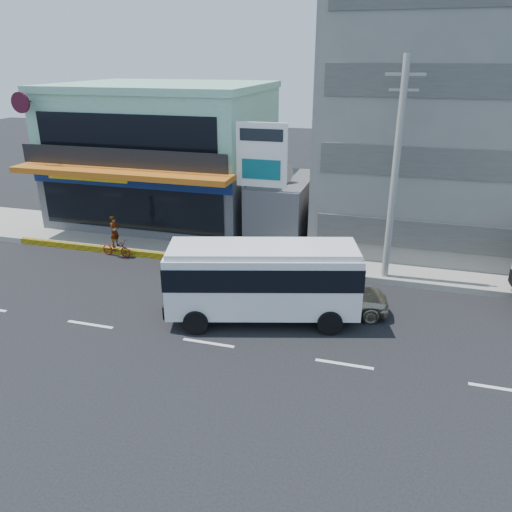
# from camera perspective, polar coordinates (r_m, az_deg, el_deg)

# --- Properties ---
(ground) EXTENTS (120.00, 120.00, 0.00)m
(ground) POSITION_cam_1_polar(r_m,az_deg,el_deg) (18.82, -5.45, -9.87)
(ground) COLOR black
(ground) RESTS_ON ground
(sidewalk) EXTENTS (70.00, 5.00, 0.30)m
(sidewalk) POSITION_cam_1_polar(r_m,az_deg,el_deg) (26.23, 12.45, -0.45)
(sidewalk) COLOR gray
(sidewalk) RESTS_ON ground
(shop_building) EXTENTS (12.40, 11.70, 8.00)m
(shop_building) POSITION_cam_1_polar(r_m,az_deg,el_deg) (32.57, -10.14, 11.12)
(shop_building) COLOR #424146
(shop_building) RESTS_ON ground
(concrete_building) EXTENTS (16.00, 12.00, 14.00)m
(concrete_building) POSITION_cam_1_polar(r_m,az_deg,el_deg) (30.23, 24.15, 14.58)
(concrete_building) COLOR gray
(concrete_building) RESTS_ON ground
(gap_structure) EXTENTS (3.00, 6.00, 3.50)m
(gap_structure) POSITION_cam_1_polar(r_m,az_deg,el_deg) (28.69, 3.08, 5.37)
(gap_structure) COLOR #424146
(gap_structure) RESTS_ON ground
(satellite_dish) EXTENTS (1.50, 1.50, 0.15)m
(satellite_dish) POSITION_cam_1_polar(r_m,az_deg,el_deg) (27.28, 2.67, 8.48)
(satellite_dish) COLOR slate
(satellite_dish) RESTS_ON gap_structure
(billboard) EXTENTS (2.60, 0.18, 6.90)m
(billboard) POSITION_cam_1_polar(r_m,az_deg,el_deg) (25.40, 0.65, 10.63)
(billboard) COLOR gray
(billboard) RESTS_ON ground
(utility_pole_near) EXTENTS (1.60, 0.30, 10.00)m
(utility_pole_near) POSITION_cam_1_polar(r_m,az_deg,el_deg) (22.73, 15.61, 9.07)
(utility_pole_near) COLOR #999993
(utility_pole_near) RESTS_ON ground
(minibus) EXTENTS (7.86, 4.31, 3.14)m
(minibus) POSITION_cam_1_polar(r_m,az_deg,el_deg) (19.51, 0.77, -2.34)
(minibus) COLOR silver
(minibus) RESTS_ON ground
(sedan) EXTENTS (5.03, 2.98, 1.61)m
(sedan) POSITION_cam_1_polar(r_m,az_deg,el_deg) (20.61, 8.48, -4.50)
(sedan) COLOR #B6A88B
(sedan) RESTS_ON ground
(motorcycle_rider) EXTENTS (1.78, 0.79, 2.21)m
(motorcycle_rider) POSITION_cam_1_polar(r_m,az_deg,el_deg) (27.27, -15.72, 1.42)
(motorcycle_rider) COLOR #5C0D0E
(motorcycle_rider) RESTS_ON ground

